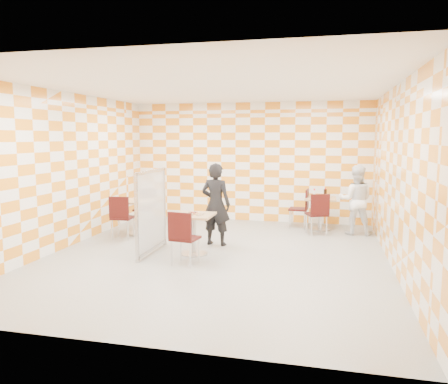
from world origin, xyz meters
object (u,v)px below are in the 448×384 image
partition (151,211)px  man_white (356,200)px  chair_second_side (302,205)px  sport_bottle (314,193)px  man_dark (216,204)px  soda_bottle (325,193)px  empty_table (137,211)px  chair_empty_far (146,205)px  second_table (320,208)px  chair_main_front (183,234)px  chair_second_front (318,211)px  chair_empty_near (121,214)px  main_table (194,227)px

partition → man_white: (3.76, 2.50, -0.03)m
chair_second_side → sport_bottle: (0.27, -0.02, 0.29)m
man_dark → soda_bottle: (2.10, 1.96, 0.03)m
empty_table → man_white: 4.83m
chair_empty_far → sport_bottle: sport_bottle is taller
second_table → soda_bottle: 0.36m
chair_empty_far → man_white: (4.79, 0.40, 0.22)m
chair_main_front → chair_empty_far: (-1.84, 2.77, 0.00)m
chair_empty_far → sport_bottle: 3.96m
empty_table → man_dark: man_dark is taller
sport_bottle → soda_bottle: bearing=-8.5°
man_dark → man_white: 3.21m
chair_second_front → chair_empty_near: same height
main_table → partition: size_ratio=0.48×
chair_second_front → soda_bottle: (0.14, 0.64, 0.31)m
main_table → chair_main_front: bearing=-87.3°
chair_empty_far → soda_bottle: 4.20m
chair_main_front → soda_bottle: size_ratio=4.02×
chair_second_front → chair_second_side: bearing=118.3°
partition → man_white: bearing=33.6°
chair_second_front → man_dark: size_ratio=0.57×
chair_main_front → sport_bottle: (2.04, 3.52, 0.29)m
chair_second_front → second_table: bearing=86.8°
chair_second_side → man_dark: bearing=-128.2°
partition → man_dark: man_dark is taller
chair_second_side → main_table: bearing=-122.7°
empty_table → partition: bearing=-56.9°
chair_main_front → main_table: bearing=92.7°
chair_empty_near → partition: size_ratio=0.60×
man_dark → man_white: bearing=-141.7°
empty_table → chair_empty_far: size_ratio=0.81×
second_table → man_dark: size_ratio=0.46×
chair_main_front → man_white: 4.32m
chair_empty_far → man_dark: bearing=-31.5°
sport_bottle → chair_empty_near: bearing=-152.4°
main_table → empty_table: (-1.72, 1.37, 0.00)m
second_table → chair_main_front: 4.09m
chair_empty_far → man_dark: 2.39m
main_table → chair_empty_near: (-1.82, 0.76, 0.04)m
second_table → empty_table: (-3.94, -1.36, 0.00)m
second_table → man_white: (0.76, -0.29, 0.26)m
chair_main_front → soda_bottle: (2.28, 3.48, 0.31)m
chair_empty_near → man_dark: (2.03, 0.04, 0.27)m
second_table → man_white: bearing=-21.1°
man_white → sport_bottle: 0.98m
main_table → chair_empty_near: 1.97m
partition → chair_empty_near: bearing=141.1°
soda_bottle → man_dark: bearing=-137.1°
main_table → man_white: size_ratio=0.49×
chair_main_front → chair_second_front: (2.15, 2.84, 0.00)m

